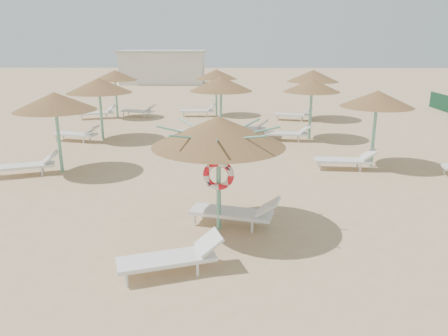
{
  "coord_description": "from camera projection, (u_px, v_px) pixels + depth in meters",
  "views": [
    {
      "loc": [
        0.74,
        -9.32,
        4.33
      ],
      "look_at": [
        0.58,
        0.89,
        1.3
      ],
      "focal_mm": 35.0,
      "sensor_mm": 36.0,
      "label": 1
    }
  ],
  "objects": [
    {
      "name": "palapa_field",
      "position": [
        230.0,
        86.0,
        19.39
      ],
      "size": [
        18.75,
        14.0,
        2.72
      ],
      "color": "#68B49A",
      "rests_on": "ground"
    },
    {
      "name": "lounger_main_a",
      "position": [
        174.0,
        257.0,
        8.3
      ],
      "size": [
        2.08,
        1.19,
        0.73
      ],
      "rotation": [
        0.0,
        0.0,
        0.32
      ],
      "color": "white",
      "rests_on": "ground"
    },
    {
      "name": "ground",
      "position": [
        198.0,
        232.0,
        10.17
      ],
      "size": [
        120.0,
        120.0,
        0.0
      ],
      "primitive_type": "plane",
      "color": "tan",
      "rests_on": "ground"
    },
    {
      "name": "service_hut",
      "position": [
        163.0,
        67.0,
        43.34
      ],
      "size": [
        8.4,
        4.4,
        3.25
      ],
      "color": "silver",
      "rests_on": "ground"
    },
    {
      "name": "lounger_main_b",
      "position": [
        237.0,
        212.0,
        10.39
      ],
      "size": [
        2.21,
        1.16,
        0.77
      ],
      "rotation": [
        0.0,
        0.0,
        -0.26
      ],
      "color": "white",
      "rests_on": "ground"
    },
    {
      "name": "main_palapa",
      "position": [
        218.0,
        132.0,
        9.68
      ],
      "size": [
        3.01,
        3.01,
        2.7
      ],
      "color": "#68B49A",
      "rests_on": "ground"
    }
  ]
}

